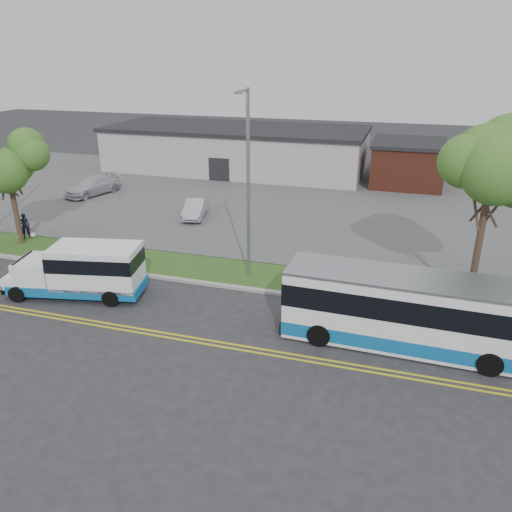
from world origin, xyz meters
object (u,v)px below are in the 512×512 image
(tree_west, at_px, (6,163))
(transit_bus, at_px, (421,313))
(shuttle_bus, at_px, (84,269))
(streetlight_near, at_px, (248,180))
(parked_car_b, at_px, (93,186))
(tree_east, at_px, (491,174))
(pedestrian, at_px, (25,226))
(parked_car_a, at_px, (195,208))

(tree_west, bearing_deg, transit_bus, -11.94)
(shuttle_bus, bearing_deg, streetlight_near, 20.87)
(tree_west, distance_m, parked_car_b, 12.33)
(tree_west, distance_m, shuttle_bus, 10.13)
(tree_west, height_order, streetlight_near, streetlight_near)
(shuttle_bus, bearing_deg, tree_east, 3.11)
(streetlight_near, height_order, pedestrian, streetlight_near)
(tree_west, xyz_separation_m, streetlight_near, (15.00, -0.47, 0.11))
(streetlight_near, distance_m, parked_car_b, 21.45)
(tree_west, relative_size, transit_bus, 0.63)
(parked_car_a, bearing_deg, transit_bus, -53.20)
(pedestrian, bearing_deg, shuttle_bus, 102.28)
(tree_east, xyz_separation_m, transit_bus, (-2.35, -4.80, -4.67))
(shuttle_bus, bearing_deg, pedestrian, 134.28)
(tree_west, relative_size, pedestrian, 4.20)
(tree_west, relative_size, shuttle_bus, 0.99)
(streetlight_near, distance_m, transit_bus, 10.44)
(shuttle_bus, xyz_separation_m, parked_car_a, (0.21, 12.96, -0.63))
(tree_west, distance_m, pedestrian, 4.28)
(streetlight_near, relative_size, parked_car_a, 2.43)
(transit_bus, bearing_deg, tree_west, 169.66)
(tree_east, distance_m, streetlight_near, 11.05)
(tree_east, xyz_separation_m, parked_car_a, (-17.74, 8.29, -5.46))
(transit_bus, distance_m, pedestrian, 24.62)
(tree_west, xyz_separation_m, transit_bus, (23.65, -5.00, -3.59))
(tree_west, relative_size, streetlight_near, 0.73)
(tree_west, bearing_deg, shuttle_bus, -31.16)
(tree_east, distance_m, tree_west, 26.02)
(streetlight_near, distance_m, pedestrian, 15.92)
(tree_west, bearing_deg, parked_car_b, 101.89)
(streetlight_near, bearing_deg, parked_car_a, 128.20)
(transit_bus, bearing_deg, streetlight_near, 153.97)
(parked_car_a, bearing_deg, parked_car_b, 150.38)
(streetlight_near, xyz_separation_m, shuttle_bus, (-6.94, -4.40, -3.85))
(parked_car_b, bearing_deg, parked_car_a, -0.65)
(shuttle_bus, bearing_deg, transit_bus, -11.95)
(streetlight_near, height_order, parked_car_a, streetlight_near)
(tree_east, distance_m, transit_bus, 7.10)
(transit_bus, bearing_deg, parked_car_a, 141.21)
(tree_east, distance_m, shuttle_bus, 19.16)
(tree_west, distance_m, parked_car_a, 12.36)
(streetlight_near, relative_size, transit_bus, 0.87)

